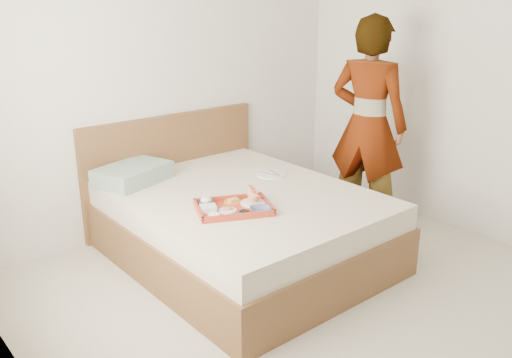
{
  "coord_description": "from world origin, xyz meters",
  "views": [
    {
      "loc": [
        -2.33,
        -1.93,
        1.9
      ],
      "look_at": [
        0.02,
        0.9,
        0.65
      ],
      "focal_mm": 38.02,
      "sensor_mm": 36.0,
      "label": 1
    }
  ],
  "objects": [
    {
      "name": "ground",
      "position": [
        0.0,
        0.0,
        0.0
      ],
      "size": [
        3.5,
        4.0,
        0.01
      ],
      "primitive_type": "cube",
      "color": "beige",
      "rests_on": "ground"
    },
    {
      "name": "prawn_plate",
      "position": [
        -0.13,
        0.75,
        0.55
      ],
      "size": [
        0.23,
        0.23,
        0.01
      ],
      "primitive_type": "cylinder",
      "rotation": [
        0.0,
        0.0,
        -0.43
      ],
      "color": "white",
      "rests_on": "tray"
    },
    {
      "name": "salad_bowl",
      "position": [
        -0.39,
        0.93,
        0.56
      ],
      "size": [
        0.14,
        0.14,
        0.03
      ],
      "primitive_type": "imported",
      "rotation": [
        0.0,
        0.0,
        -0.43
      ],
      "color": "#1C2348",
      "rests_on": "tray"
    },
    {
      "name": "meat_plate",
      "position": [
        -0.35,
        0.75,
        0.55
      ],
      "size": [
        0.16,
        0.16,
        0.01
      ],
      "primitive_type": "cylinder",
      "rotation": [
        0.0,
        0.0,
        -0.43
      ],
      "color": "white",
      "rests_on": "tray"
    },
    {
      "name": "wall_left",
      "position": [
        -1.75,
        0.0,
        1.3
      ],
      "size": [
        0.01,
        4.0,
        2.6
      ],
      "primitive_type": "cube",
      "color": "silver",
      "rests_on": "ground"
    },
    {
      "name": "sauce_dish",
      "position": [
        -0.31,
        0.63,
        0.56
      ],
      "size": [
        0.09,
        0.09,
        0.03
      ],
      "primitive_type": "cylinder",
      "rotation": [
        0.0,
        0.0,
        -0.43
      ],
      "color": "black",
      "rests_on": "tray"
    },
    {
      "name": "tray",
      "position": [
        -0.29,
        0.76,
        0.55
      ],
      "size": [
        0.6,
        0.53,
        0.04
      ],
      "primitive_type": "cube",
      "rotation": [
        0.0,
        0.0,
        -0.43
      ],
      "color": "#B22B16",
      "rests_on": "bed"
    },
    {
      "name": "bed",
      "position": [
        -0.03,
        1.0,
        0.27
      ],
      "size": [
        1.65,
        2.0,
        0.53
      ],
      "primitive_type": "cube",
      "color": "brown",
      "rests_on": "ground"
    },
    {
      "name": "bread_plate",
      "position": [
        -0.23,
        0.86,
        0.55
      ],
      "size": [
        0.16,
        0.16,
        0.01
      ],
      "primitive_type": "cylinder",
      "rotation": [
        0.0,
        0.0,
        -0.43
      ],
      "color": "orange",
      "rests_on": "tray"
    },
    {
      "name": "pillow",
      "position": [
        -0.53,
        1.73,
        0.6
      ],
      "size": [
        0.63,
        0.52,
        0.13
      ],
      "primitive_type": "cube",
      "rotation": [
        0.0,
        0.0,
        0.31
      ],
      "color": "gray",
      "rests_on": "bed"
    },
    {
      "name": "plastic_tub",
      "position": [
        -0.45,
        0.82,
        0.57
      ],
      "size": [
        0.13,
        0.12,
        0.04
      ],
      "primitive_type": "cube",
      "rotation": [
        0.0,
        0.0,
        -0.43
      ],
      "color": "silver",
      "rests_on": "tray"
    },
    {
      "name": "navy_bowl_big",
      "position": [
        -0.19,
        0.6,
        0.56
      ],
      "size": [
        0.18,
        0.18,
        0.03
      ],
      "primitive_type": "imported",
      "rotation": [
        0.0,
        0.0,
        -0.43
      ],
      "color": "#1C2348",
      "rests_on": "tray"
    },
    {
      "name": "wall_right",
      "position": [
        1.75,
        0.0,
        1.3
      ],
      "size": [
        0.01,
        4.0,
        2.6
      ],
      "primitive_type": "cube",
      "color": "silver",
      "rests_on": "ground"
    },
    {
      "name": "headboard",
      "position": [
        -0.03,
        1.97,
        0.47
      ],
      "size": [
        1.65,
        0.06,
        0.95
      ],
      "primitive_type": "cube",
      "color": "brown",
      "rests_on": "ground"
    },
    {
      "name": "cheese_round",
      "position": [
        -0.48,
        0.72,
        0.56
      ],
      "size": [
        0.09,
        0.09,
        0.03
      ],
      "primitive_type": "cylinder",
      "rotation": [
        0.0,
        0.0,
        -0.43
      ],
      "color": "white",
      "rests_on": "tray"
    },
    {
      "name": "dinner_plate",
      "position": [
        0.41,
        1.18,
        0.54
      ],
      "size": [
        0.24,
        0.24,
        0.01
      ],
      "primitive_type": "cylinder",
      "rotation": [
        0.0,
        0.0,
        0.0
      ],
      "color": "white",
      "rests_on": "bed"
    },
    {
      "name": "wall_back",
      "position": [
        0.0,
        2.0,
        1.3
      ],
      "size": [
        3.5,
        0.01,
        2.6
      ],
      "primitive_type": "cube",
      "color": "silver",
      "rests_on": "ground"
    },
    {
      "name": "person",
      "position": [
        1.16,
        0.83,
        0.89
      ],
      "size": [
        0.6,
        0.75,
        1.77
      ],
      "primitive_type": "imported",
      "rotation": [
        0.0,
        0.0,
        1.88
      ],
      "color": "silver",
      "rests_on": "ground"
    }
  ]
}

